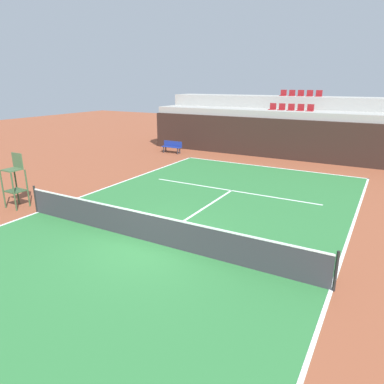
# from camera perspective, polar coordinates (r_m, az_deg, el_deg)

# --- Properties ---
(ground_plane) EXTENTS (80.00, 80.00, 0.00)m
(ground_plane) POSITION_cam_1_polar(r_m,az_deg,el_deg) (11.37, -6.70, -8.15)
(ground_plane) COLOR brown
(court_surface) EXTENTS (11.00, 24.00, 0.01)m
(court_surface) POSITION_cam_1_polar(r_m,az_deg,el_deg) (11.37, -6.70, -8.12)
(court_surface) COLOR #2D7238
(court_surface) RESTS_ON ground_plane
(baseline_far) EXTENTS (11.00, 0.10, 0.00)m
(baseline_far) POSITION_cam_1_polar(r_m,az_deg,el_deg) (21.63, 12.31, 4.02)
(baseline_far) COLOR white
(baseline_far) RESTS_ON court_surface
(sideline_left) EXTENTS (0.10, 24.00, 0.00)m
(sideline_left) POSITION_cam_1_polar(r_m,az_deg,el_deg) (15.04, -23.75, -3.01)
(sideline_left) COLOR white
(sideline_left) RESTS_ON court_surface
(sideline_right) EXTENTS (0.10, 24.00, 0.00)m
(sideline_right) POSITION_cam_1_polar(r_m,az_deg,el_deg) (9.57, 21.71, -14.59)
(sideline_right) COLOR white
(sideline_right) RESTS_ON court_surface
(service_line_far) EXTENTS (8.26, 0.10, 0.00)m
(service_line_far) POSITION_cam_1_polar(r_m,az_deg,el_deg) (16.58, 6.42, 0.24)
(service_line_far) COLOR white
(service_line_far) RESTS_ON court_surface
(centre_service_line) EXTENTS (0.10, 6.40, 0.00)m
(centre_service_line) POSITION_cam_1_polar(r_m,az_deg,el_deg) (13.85, 1.12, -3.17)
(centre_service_line) COLOR white
(centre_service_line) RESTS_ON court_surface
(back_wall) EXTENTS (19.86, 0.30, 2.60)m
(back_wall) POSITION_cam_1_polar(r_m,az_deg,el_deg) (23.98, 14.54, 8.30)
(back_wall) COLOR black
(back_wall) RESTS_ON ground_plane
(stands_tier_lower) EXTENTS (19.86, 2.40, 3.06)m
(stands_tier_lower) POSITION_cam_1_polar(r_m,az_deg,el_deg) (25.24, 15.43, 9.20)
(stands_tier_lower) COLOR #9E9E99
(stands_tier_lower) RESTS_ON ground_plane
(stands_tier_upper) EXTENTS (19.86, 2.40, 3.91)m
(stands_tier_upper) POSITION_cam_1_polar(r_m,az_deg,el_deg) (27.51, 16.80, 10.61)
(stands_tier_upper) COLOR #9E9E99
(stands_tier_upper) RESTS_ON ground_plane
(seating_row_lower) EXTENTS (2.97, 0.44, 0.44)m
(seating_row_lower) POSITION_cam_1_polar(r_m,az_deg,el_deg) (25.17, 15.79, 12.95)
(seating_row_lower) COLOR maroon
(seating_row_lower) RESTS_ON stands_tier_lower
(seating_row_upper) EXTENTS (2.97, 0.44, 0.44)m
(seating_row_upper) POSITION_cam_1_polar(r_m,az_deg,el_deg) (27.46, 17.24, 14.93)
(seating_row_upper) COLOR maroon
(seating_row_upper) RESTS_ON stands_tier_upper
(tennis_net) EXTENTS (11.08, 0.08, 1.07)m
(tennis_net) POSITION_cam_1_polar(r_m,az_deg,el_deg) (11.16, -6.79, -5.79)
(tennis_net) COLOR black
(tennis_net) RESTS_ON court_surface
(umpire_chair) EXTENTS (0.76, 0.66, 2.20)m
(umpire_chair) POSITION_cam_1_polar(r_m,az_deg,el_deg) (15.74, -26.86, 1.93)
(umpire_chair) COLOR #334C2D
(umpire_chair) RESTS_ON ground_plane
(player_bench) EXTENTS (1.50, 0.40, 0.85)m
(player_bench) POSITION_cam_1_polar(r_m,az_deg,el_deg) (25.36, -3.26, 7.48)
(player_bench) COLOR navy
(player_bench) RESTS_ON ground_plane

